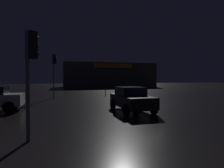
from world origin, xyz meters
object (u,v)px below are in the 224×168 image
Objects in this scene: traffic_signal_main at (54,65)px; traffic_signal_opposite at (31,60)px; car_far at (131,99)px; store_building at (108,75)px.

traffic_signal_main reaches higher than traffic_signal_opposite.
traffic_signal_opposite is (-0.46, -14.16, -0.70)m from traffic_signal_main.
traffic_signal_opposite reaches higher than car_far.
traffic_signal_opposite is at bearing -139.34° from car_far.
traffic_signal_main is 11.07m from car_far.
store_building is 5.33× the size of car_far.
store_building is 40.21m from traffic_signal_opposite.
car_far is (4.80, -9.64, -2.59)m from traffic_signal_main.
car_far is at bearing -63.52° from traffic_signal_main.
store_building reaches higher than car_far.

